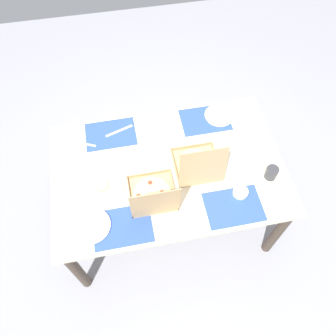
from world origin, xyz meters
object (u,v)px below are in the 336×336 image
at_px(plate_near_right, 91,226).
at_px(cup_clear_right, 248,141).
at_px(plate_far_left, 106,188).
at_px(pizza_box_center, 198,165).
at_px(plate_near_left, 219,116).
at_px(pizza_box_edge_far, 153,195).
at_px(cup_dark, 272,173).
at_px(condiment_bowl, 240,192).

bearing_deg(plate_near_right, cup_clear_right, -160.13).
distance_m(plate_near_right, plate_far_left, 0.27).
bearing_deg(pizza_box_center, plate_near_left, -122.69).
distance_m(pizza_box_edge_far, cup_dark, 0.79).
xyz_separation_m(cup_dark, cup_clear_right, (0.07, -0.28, 0.00)).
xyz_separation_m(plate_near_left, cup_dark, (-0.19, 0.57, 0.04)).
distance_m(plate_far_left, cup_dark, 1.09).
relative_size(plate_near_right, cup_dark, 2.50).
distance_m(pizza_box_edge_far, plate_far_left, 0.32).
bearing_deg(plate_far_left, pizza_box_center, -177.15).
bearing_deg(pizza_box_center, plate_near_right, 20.82).
bearing_deg(cup_dark, plate_near_right, 6.19).
distance_m(plate_near_left, condiment_bowl, 0.66).
relative_size(pizza_box_center, condiment_bowl, 3.49).
distance_m(plate_near_right, condiment_bowl, 0.96).
bearing_deg(cup_dark, pizza_box_center, -17.88).
height_order(plate_near_left, cup_clear_right, cup_clear_right).
bearing_deg(cup_clear_right, condiment_bowl, 65.40).
bearing_deg(condiment_bowl, pizza_box_center, -45.88).
height_order(plate_near_right, cup_clear_right, cup_clear_right).
distance_m(pizza_box_center, pizza_box_edge_far, 0.37).
distance_m(pizza_box_center, plate_near_right, 0.78).
bearing_deg(condiment_bowl, plate_far_left, -13.53).
bearing_deg(pizza_box_edge_far, plate_near_left, -135.68).
bearing_deg(cup_dark, plate_far_left, -6.23).
xyz_separation_m(plate_near_left, cup_clear_right, (-0.12, 0.29, 0.04)).
bearing_deg(plate_near_right, plate_far_left, -114.48).
relative_size(pizza_box_edge_far, cup_clear_right, 3.13).
bearing_deg(pizza_box_edge_far, condiment_bowl, 172.97).
distance_m(plate_far_left, cup_clear_right, 1.02).
relative_size(plate_far_left, cup_dark, 2.46).
xyz_separation_m(pizza_box_edge_far, condiment_bowl, (-0.56, 0.07, -0.03)).
height_order(pizza_box_center, condiment_bowl, pizza_box_center).
distance_m(cup_dark, cup_clear_right, 0.28).
height_order(plate_near_right, plate_far_left, plate_far_left).
bearing_deg(pizza_box_edge_far, cup_clear_right, -157.92).
height_order(pizza_box_edge_far, plate_far_left, pizza_box_edge_far).
bearing_deg(plate_near_left, pizza_box_center, 57.31).
xyz_separation_m(pizza_box_center, pizza_box_edge_far, (0.33, 0.17, -0.00)).
bearing_deg(plate_far_left, plate_near_left, -153.01).
height_order(pizza_box_edge_far, condiment_bowl, pizza_box_edge_far).
height_order(pizza_box_center, pizza_box_edge_far, pizza_box_center).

